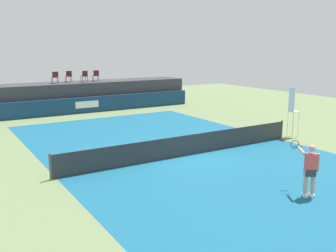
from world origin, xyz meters
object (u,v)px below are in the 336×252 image
object	(u,v)px
spectator_chair_left	(69,76)
spectator_chair_right	(96,75)
net_post_near	(50,167)
spectator_chair_far_left	(55,77)
net_post_far	(282,130)
tennis_player	(310,169)
tennis_ball	(218,145)
umpire_chair	(292,109)
spectator_chair_center	(84,76)

from	to	relation	value
spectator_chair_left	spectator_chair_right	world-z (taller)	same
net_post_near	spectator_chair_far_left	bearing A→B (deg)	73.62
net_post_far	spectator_chair_far_left	bearing A→B (deg)	117.77
tennis_player	tennis_ball	xyz separation A→B (m)	(1.70, 6.75, -0.92)
spectator_chair_left	tennis_player	world-z (taller)	spectator_chair_left
umpire_chair	spectator_chair_far_left	bearing A→B (deg)	120.04
spectator_chair_far_left	umpire_chair	distance (m)	17.48
tennis_ball	umpire_chair	bearing A→B (deg)	-7.60
spectator_chair_center	net_post_far	world-z (taller)	spectator_chair_center
spectator_chair_right	tennis_ball	distance (m)	14.68
spectator_chair_far_left	spectator_chair_right	distance (m)	3.23
net_post_near	net_post_far	xyz separation A→B (m)	(12.40, 0.00, 0.00)
net_post_near	tennis_player	world-z (taller)	tennis_player
spectator_chair_right	net_post_near	bearing A→B (deg)	-117.03
net_post_near	tennis_ball	bearing A→B (deg)	4.22
umpire_chair	net_post_near	distance (m)	13.22
spectator_chair_far_left	spectator_chair_center	distance (m)	2.27
spectator_chair_right	spectator_chair_left	bearing A→B (deg)	167.78
spectator_chair_left	tennis_player	size ratio (longest dim) A/B	0.50
spectator_chair_left	tennis_ball	distance (m)	15.38
spectator_chair_far_left	tennis_ball	bearing A→B (deg)	-74.18
spectator_chair_left	spectator_chair_center	bearing A→B (deg)	-25.29
spectator_chair_right	tennis_player	distance (m)	21.25
umpire_chair	tennis_ball	bearing A→B (deg)	172.40
umpire_chair	tennis_player	bearing A→B (deg)	-135.90
spectator_chair_center	tennis_ball	world-z (taller)	spectator_chair_center
umpire_chair	tennis_player	distance (m)	8.84
spectator_chair_center	net_post_near	xyz separation A→B (m)	(-6.70, -14.97, -2.19)
spectator_chair_far_left	spectator_chair_center	size ratio (longest dim) A/B	1.00
spectator_chair_left	tennis_ball	bearing A→B (deg)	-78.79
spectator_chair_far_left	spectator_chair_left	world-z (taller)	same
net_post_near	tennis_player	size ratio (longest dim) A/B	0.56
spectator_chair_right	umpire_chair	xyz separation A→B (m)	(5.50, -15.03, -1.11)
umpire_chair	net_post_near	size ratio (longest dim) A/B	2.76
spectator_chair_right	spectator_chair_center	bearing A→B (deg)	-175.79
tennis_ball	spectator_chair_left	bearing A→B (deg)	101.21
spectator_chair_far_left	umpire_chair	size ratio (longest dim) A/B	0.32
umpire_chair	tennis_player	size ratio (longest dim) A/B	1.56
spectator_chair_far_left	spectator_chair_center	xyz separation A→B (m)	(2.26, -0.14, 0.00)
tennis_ball	net_post_near	bearing A→B (deg)	-175.78
spectator_chair_far_left	net_post_near	xyz separation A→B (m)	(-4.44, -15.11, -2.19)
spectator_chair_left	tennis_ball	size ratio (longest dim) A/B	13.06
spectator_chair_center	spectator_chair_far_left	bearing A→B (deg)	176.40
spectator_chair_right	tennis_player	bearing A→B (deg)	-92.23
spectator_chair_left	net_post_near	world-z (taller)	spectator_chair_left
spectator_chair_center	net_post_far	xyz separation A→B (m)	(5.70, -14.97, -2.19)
spectator_chair_far_left	spectator_chair_left	distance (m)	1.22
tennis_ball	spectator_chair_far_left	bearing A→B (deg)	105.82
spectator_chair_left	tennis_player	bearing A→B (deg)	-86.70
spectator_chair_right	tennis_ball	size ratio (longest dim) A/B	13.06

